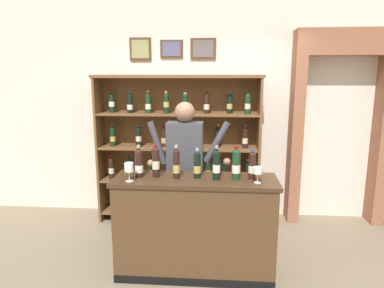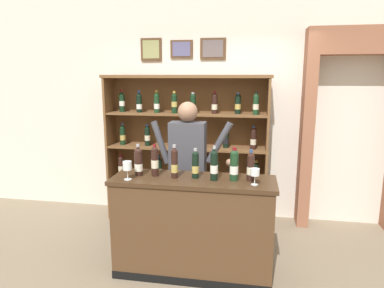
{
  "view_description": "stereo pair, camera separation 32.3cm",
  "coord_description": "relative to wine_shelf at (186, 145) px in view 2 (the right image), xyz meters",
  "views": [
    {
      "loc": [
        0.15,
        -3.15,
        1.97
      ],
      "look_at": [
        -0.11,
        0.2,
        1.29
      ],
      "focal_mm": 31.89,
      "sensor_mm": 36.0,
      "label": 1
    },
    {
      "loc": [
        0.48,
        -3.11,
        1.97
      ],
      "look_at": [
        -0.11,
        0.2,
        1.29
      ],
      "focal_mm": 31.89,
      "sensor_mm": 36.0,
      "label": 2
    }
  ],
  "objects": [
    {
      "name": "ground_plane",
      "position": [
        0.38,
        -1.31,
        -1.07
      ],
      "size": [
        14.0,
        14.0,
        0.02
      ],
      "primitive_type": "cube",
      "color": "#7A6B56"
    },
    {
      "name": "back_wall",
      "position": [
        0.38,
        0.35,
        0.62
      ],
      "size": [
        12.0,
        0.19,
        3.35
      ],
      "color": "silver",
      "rests_on": "ground"
    },
    {
      "name": "wine_shelf",
      "position": [
        0.0,
        0.0,
        0.0
      ],
      "size": [
        2.19,
        0.37,
        1.98
      ],
      "color": "brown",
      "rests_on": "ground"
    },
    {
      "name": "archway_doorway",
      "position": [
        2.12,
        0.22,
        0.4
      ],
      "size": [
        1.25,
        0.45,
        2.55
      ],
      "color": "#935B42",
      "rests_on": "ground"
    },
    {
      "name": "tasting_counter",
      "position": [
        0.32,
        -1.31,
        -0.56
      ],
      "size": [
        1.59,
        0.51,
        1.0
      ],
      "color": "#4C331E",
      "rests_on": "ground"
    },
    {
      "name": "shopkeeper",
      "position": [
        0.17,
        -0.8,
        -0.0
      ],
      "size": [
        0.93,
        0.22,
        1.7
      ],
      "color": "#2D3347",
      "rests_on": "ground"
    },
    {
      "name": "tasting_bottle_brunello",
      "position": [
        -0.23,
        -1.3,
        0.08
      ],
      "size": [
        0.08,
        0.08,
        0.32
      ],
      "color": "black",
      "rests_on": "tasting_counter"
    },
    {
      "name": "tasting_bottle_prosecco",
      "position": [
        -0.07,
        -1.29,
        0.1
      ],
      "size": [
        0.07,
        0.07,
        0.32
      ],
      "color": "black",
      "rests_on": "tasting_counter"
    },
    {
      "name": "tasting_bottle_bianco",
      "position": [
        0.14,
        -1.32,
        0.09
      ],
      "size": [
        0.07,
        0.07,
        0.33
      ],
      "color": "black",
      "rests_on": "tasting_counter"
    },
    {
      "name": "tasting_bottle_rosso",
      "position": [
        0.34,
        -1.29,
        0.08
      ],
      "size": [
        0.07,
        0.07,
        0.29
      ],
      "color": "black",
      "rests_on": "tasting_counter"
    },
    {
      "name": "tasting_bottle_chianti",
      "position": [
        0.52,
        -1.33,
        0.09
      ],
      "size": [
        0.07,
        0.07,
        0.33
      ],
      "color": "black",
      "rests_on": "tasting_counter"
    },
    {
      "name": "tasting_bottle_riserva",
      "position": [
        0.71,
        -1.31,
        0.09
      ],
      "size": [
        0.08,
        0.08,
        0.32
      ],
      "color": "#19381E",
      "rests_on": "tasting_counter"
    },
    {
      "name": "tasting_bottle_grappa",
      "position": [
        0.86,
        -1.28,
        0.08
      ],
      "size": [
        0.07,
        0.07,
        0.3
      ],
      "color": "black",
      "rests_on": "tasting_counter"
    },
    {
      "name": "wine_glass_center",
      "position": [
        -0.29,
        -1.46,
        0.07
      ],
      "size": [
        0.08,
        0.08,
        0.18
      ],
      "color": "silver",
      "rests_on": "tasting_counter"
    },
    {
      "name": "wine_glass_right",
      "position": [
        0.9,
        -1.41,
        0.06
      ],
      "size": [
        0.08,
        0.08,
        0.15
      ],
      "color": "silver",
      "rests_on": "tasting_counter"
    }
  ]
}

